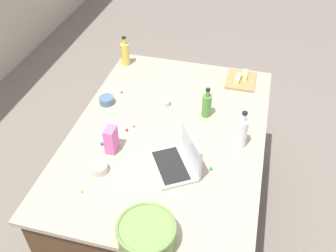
{
  "coord_description": "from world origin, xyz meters",
  "views": [
    {
      "loc": [
        -1.76,
        -0.45,
        2.52
      ],
      "look_at": [
        0.0,
        0.0,
        0.95
      ],
      "focal_mm": 40.15,
      "sensor_mm": 36.0,
      "label": 1
    }
  ],
  "objects_px": {
    "bottle_olive": "(207,105)",
    "ramekin_medium": "(165,103)",
    "mixing_bowl_large": "(147,234)",
    "ramekin_wide": "(99,168)",
    "butter_stick_left": "(245,75)",
    "candy_bag": "(111,140)",
    "butter_stick_right": "(238,78)",
    "laptop": "(179,160)",
    "bottle_vinegar": "(242,133)",
    "bottle_oil": "(125,53)",
    "cutting_board": "(241,80)",
    "ramekin_small": "(107,100)"
  },
  "relations": [
    {
      "from": "bottle_olive",
      "to": "ramekin_medium",
      "type": "distance_m",
      "value": 0.31
    },
    {
      "from": "mixing_bowl_large",
      "to": "ramekin_wide",
      "type": "distance_m",
      "value": 0.55
    },
    {
      "from": "mixing_bowl_large",
      "to": "butter_stick_left",
      "type": "relative_size",
      "value": 2.64
    },
    {
      "from": "ramekin_medium",
      "to": "candy_bag",
      "type": "height_order",
      "value": "candy_bag"
    },
    {
      "from": "butter_stick_right",
      "to": "ramekin_wide",
      "type": "height_order",
      "value": "butter_stick_right"
    },
    {
      "from": "laptop",
      "to": "bottle_vinegar",
      "type": "height_order",
      "value": "bottle_vinegar"
    },
    {
      "from": "laptop",
      "to": "butter_stick_right",
      "type": "relative_size",
      "value": 3.46
    },
    {
      "from": "bottle_oil",
      "to": "candy_bag",
      "type": "distance_m",
      "value": 1.0
    },
    {
      "from": "cutting_board",
      "to": "butter_stick_left",
      "type": "bearing_deg",
      "value": -27.63
    },
    {
      "from": "bottle_olive",
      "to": "bottle_vinegar",
      "type": "bearing_deg",
      "value": -133.38
    },
    {
      "from": "bottle_vinegar",
      "to": "ramekin_wide",
      "type": "xyz_separation_m",
      "value": [
        -0.42,
        0.76,
        -0.08
      ]
    },
    {
      "from": "bottle_oil",
      "to": "cutting_board",
      "type": "distance_m",
      "value": 0.94
    },
    {
      "from": "laptop",
      "to": "ramekin_small",
      "type": "height_order",
      "value": "laptop"
    },
    {
      "from": "bottle_oil",
      "to": "butter_stick_left",
      "type": "relative_size",
      "value": 2.2
    },
    {
      "from": "laptop",
      "to": "bottle_oil",
      "type": "distance_m",
      "value": 1.2
    },
    {
      "from": "bottle_oil",
      "to": "butter_stick_right",
      "type": "distance_m",
      "value": 0.91
    },
    {
      "from": "bottle_olive",
      "to": "cutting_board",
      "type": "height_order",
      "value": "bottle_olive"
    },
    {
      "from": "laptop",
      "to": "butter_stick_right",
      "type": "xyz_separation_m",
      "value": [
        0.96,
        -0.24,
        -0.01
      ]
    },
    {
      "from": "cutting_board",
      "to": "butter_stick_right",
      "type": "relative_size",
      "value": 2.38
    },
    {
      "from": "ramekin_medium",
      "to": "cutting_board",
      "type": "bearing_deg",
      "value": -48.78
    },
    {
      "from": "butter_stick_right",
      "to": "butter_stick_left",
      "type": "bearing_deg",
      "value": -35.88
    },
    {
      "from": "cutting_board",
      "to": "butter_stick_right",
      "type": "height_order",
      "value": "butter_stick_right"
    },
    {
      "from": "ramekin_medium",
      "to": "mixing_bowl_large",
      "type": "bearing_deg",
      "value": -169.59
    },
    {
      "from": "bottle_vinegar",
      "to": "ramekin_wide",
      "type": "distance_m",
      "value": 0.87
    },
    {
      "from": "butter_stick_left",
      "to": "ramekin_medium",
      "type": "height_order",
      "value": "butter_stick_left"
    },
    {
      "from": "ramekin_small",
      "to": "ramekin_medium",
      "type": "xyz_separation_m",
      "value": [
        0.09,
        -0.4,
        -0.01
      ]
    },
    {
      "from": "bottle_vinegar",
      "to": "cutting_board",
      "type": "bearing_deg",
      "value": 5.55
    },
    {
      "from": "cutting_board",
      "to": "ramekin_wide",
      "type": "bearing_deg",
      "value": 148.53
    },
    {
      "from": "butter_stick_right",
      "to": "ramekin_medium",
      "type": "distance_m",
      "value": 0.62
    },
    {
      "from": "cutting_board",
      "to": "butter_stick_right",
      "type": "distance_m",
      "value": 0.04
    },
    {
      "from": "laptop",
      "to": "ramekin_wide",
      "type": "height_order",
      "value": "laptop"
    },
    {
      "from": "ramekin_small",
      "to": "ramekin_medium",
      "type": "bearing_deg",
      "value": -77.9
    },
    {
      "from": "mixing_bowl_large",
      "to": "cutting_board",
      "type": "relative_size",
      "value": 1.11
    },
    {
      "from": "ramekin_wide",
      "to": "laptop",
      "type": "bearing_deg",
      "value": -70.22
    },
    {
      "from": "laptop",
      "to": "candy_bag",
      "type": "height_order",
      "value": "laptop"
    },
    {
      "from": "bottle_olive",
      "to": "ramekin_medium",
      "type": "bearing_deg",
      "value": 82.18
    },
    {
      "from": "bottle_vinegar",
      "to": "butter_stick_left",
      "type": "xyz_separation_m",
      "value": [
        0.75,
        0.05,
        -0.07
      ]
    },
    {
      "from": "bottle_oil",
      "to": "butter_stick_right",
      "type": "bearing_deg",
      "value": -92.31
    },
    {
      "from": "bottle_oil",
      "to": "cutting_board",
      "type": "xyz_separation_m",
      "value": [
        -0.02,
        -0.93,
        -0.09
      ]
    },
    {
      "from": "bottle_olive",
      "to": "candy_bag",
      "type": "xyz_separation_m",
      "value": [
        -0.48,
        0.5,
        -0.0
      ]
    },
    {
      "from": "butter_stick_right",
      "to": "ramekin_medium",
      "type": "height_order",
      "value": "butter_stick_right"
    },
    {
      "from": "bottle_oil",
      "to": "ramekin_medium",
      "type": "relative_size",
      "value": 3.16
    },
    {
      "from": "laptop",
      "to": "bottle_oil",
      "type": "bearing_deg",
      "value": 34.22
    },
    {
      "from": "bottle_oil",
      "to": "candy_bag",
      "type": "bearing_deg",
      "value": -165.4
    },
    {
      "from": "bottle_olive",
      "to": "ramekin_wide",
      "type": "distance_m",
      "value": 0.84
    },
    {
      "from": "laptop",
      "to": "cutting_board",
      "type": "distance_m",
      "value": 1.01
    },
    {
      "from": "ramekin_small",
      "to": "mixing_bowl_large",
      "type": "bearing_deg",
      "value": -148.81
    },
    {
      "from": "bottle_olive",
      "to": "cutting_board",
      "type": "relative_size",
      "value": 0.83
    },
    {
      "from": "laptop",
      "to": "ramekin_small",
      "type": "relative_size",
      "value": 3.72
    },
    {
      "from": "laptop",
      "to": "mixing_bowl_large",
      "type": "distance_m",
      "value": 0.53
    }
  ]
}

